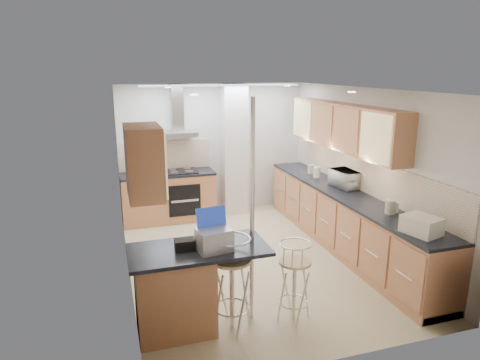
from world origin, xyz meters
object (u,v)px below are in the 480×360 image
object	(u,v)px
microwave	(346,179)
bar_stool_end	(294,281)
bread_bin	(422,225)
laptop	(214,240)
bar_stool_near	(232,283)

from	to	relation	value
microwave	bar_stool_end	size ratio (longest dim) A/B	0.54
bar_stool_end	bread_bin	xyz separation A→B (m)	(1.51, -0.17, 0.56)
laptop	bread_bin	bearing A→B (deg)	-14.10
laptop	bar_stool_end	distance (m)	1.08
microwave	laptop	xyz separation A→B (m)	(-2.63, -1.81, -0.00)
microwave	bar_stool_near	world-z (taller)	microwave
bread_bin	laptop	bearing A→B (deg)	159.63
microwave	bar_stool_near	size ratio (longest dim) A/B	0.47
microwave	bread_bin	bearing A→B (deg)	166.83
bar_stool_end	bar_stool_near	bearing A→B (deg)	121.96
microwave	bread_bin	world-z (taller)	microwave
bar_stool_end	bread_bin	world-z (taller)	bread_bin
microwave	bar_stool_end	distance (m)	2.60
bar_stool_near	bread_bin	size ratio (longest dim) A/B	2.71
microwave	bread_bin	size ratio (longest dim) A/B	1.28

